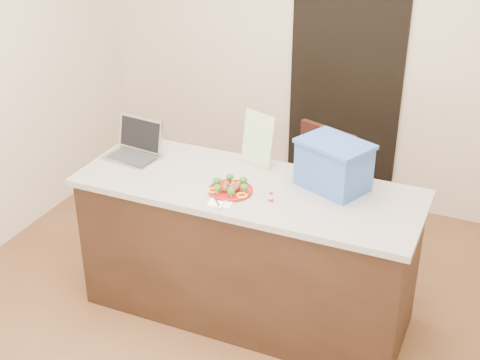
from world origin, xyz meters
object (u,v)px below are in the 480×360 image
at_px(yogurt_bottle, 271,199).
at_px(laptop, 136,146).
at_px(plate, 231,190).
at_px(blue_box, 334,165).
at_px(napkin, 221,201).
at_px(chair, 320,191).
at_px(island, 247,250).

distance_m(yogurt_bottle, laptop, 1.05).
relative_size(plate, blue_box, 0.54).
height_order(napkin, chair, chair).
xyz_separation_m(island, blue_box, (0.46, 0.18, 0.60)).
bearing_deg(chair, laptop, -128.26).
relative_size(island, blue_box, 4.29).
relative_size(island, plate, 7.92).
xyz_separation_m(napkin, yogurt_bottle, (0.26, 0.10, 0.02)).
bearing_deg(yogurt_bottle, laptop, 167.01).
bearing_deg(plate, blue_box, 29.11).
bearing_deg(napkin, island, 76.81).
relative_size(yogurt_bottle, chair, 0.06).
xyz_separation_m(plate, laptop, (-0.76, 0.21, 0.05)).
height_order(plate, chair, chair).
relative_size(island, napkin, 15.70).
xyz_separation_m(island, yogurt_bottle, (0.20, -0.14, 0.48)).
bearing_deg(napkin, chair, 73.44).
height_order(island, plate, plate).
xyz_separation_m(plate, chair, (0.29, 0.85, -0.36)).
xyz_separation_m(island, laptop, (-0.82, 0.09, 0.52)).
xyz_separation_m(island, napkin, (-0.06, -0.24, 0.46)).
relative_size(laptop, blue_box, 0.74).
bearing_deg(blue_box, laptop, -152.53).
xyz_separation_m(laptop, chair, (1.05, 0.64, -0.42)).
bearing_deg(island, chair, 72.34).
distance_m(napkin, laptop, 0.83).
distance_m(island, blue_box, 0.78).
bearing_deg(laptop, plate, -8.76).
distance_m(napkin, yogurt_bottle, 0.28).
height_order(napkin, yogurt_bottle, yogurt_bottle).
bearing_deg(yogurt_bottle, island, 144.67).
xyz_separation_m(yogurt_bottle, blue_box, (0.26, 0.32, 0.12)).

